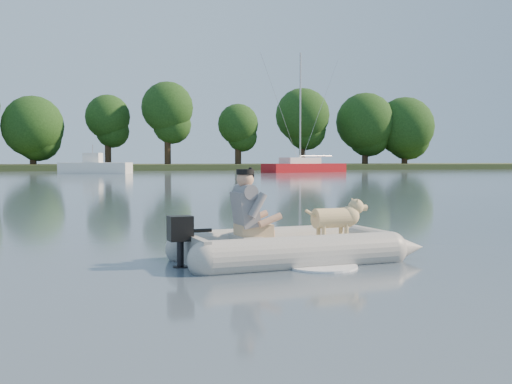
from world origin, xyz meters
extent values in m
plane|color=slate|center=(0.00, 0.00, 0.00)|extent=(160.00, 160.00, 0.00)
cube|color=#47512D|center=(0.00, 62.00, 0.25)|extent=(160.00, 12.00, 0.70)
cylinder|color=#332316|center=(-9.90, 61.33, 1.47)|extent=(0.70, 0.70, 2.94)
sphere|color=#234F1A|center=(-9.90, 61.33, 4.49)|extent=(6.27, 6.27, 6.27)
cylinder|color=#332316|center=(-2.42, 61.95, 1.84)|extent=(0.70, 0.70, 3.67)
sphere|color=#234F1A|center=(-2.42, 61.95, 5.61)|extent=(4.69, 4.69, 4.69)
cylinder|color=#332316|center=(3.70, 60.15, 2.15)|extent=(0.70, 0.70, 4.29)
sphere|color=#234F1A|center=(3.70, 60.15, 6.56)|extent=(5.43, 5.43, 5.43)
cylinder|color=#332316|center=(11.30, 60.43, 1.61)|extent=(0.70, 0.70, 3.21)
sphere|color=#234F1A|center=(11.30, 60.43, 4.91)|extent=(4.41, 4.41, 4.41)
cylinder|color=#332316|center=(18.70, 61.04, 1.97)|extent=(0.70, 0.70, 3.94)
sphere|color=#234F1A|center=(18.70, 61.04, 6.02)|extent=(6.03, 6.03, 6.03)
cylinder|color=#332316|center=(26.27, 61.31, 1.76)|extent=(0.70, 0.70, 3.52)
sphere|color=#234F1A|center=(26.27, 61.31, 5.37)|extent=(6.68, 6.68, 6.68)
cylinder|color=#332316|center=(31.05, 61.08, 1.61)|extent=(0.70, 0.70, 3.21)
sphere|color=#234F1A|center=(31.05, 61.08, 4.91)|extent=(6.79, 6.79, 6.79)
cube|color=maroon|center=(14.70, 46.97, 0.29)|extent=(8.09, 4.92, 0.97)
cube|color=white|center=(14.25, 46.80, 1.02)|extent=(3.80, 2.83, 0.58)
cylinder|color=#A5A5AA|center=(14.25, 46.80, 5.63)|extent=(0.16, 0.16, 9.71)
camera|label=1|loc=(-1.85, -7.70, 1.28)|focal=45.00mm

